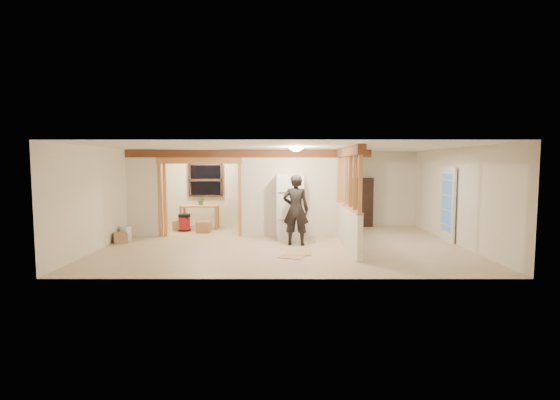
{
  "coord_description": "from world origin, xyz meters",
  "views": [
    {
      "loc": [
        -0.08,
        -10.43,
        2.06
      ],
      "look_at": [
        -0.09,
        0.4,
        1.12
      ],
      "focal_mm": 26.0,
      "sensor_mm": 36.0,
      "label": 1
    }
  ],
  "objects_px": {
    "refrigerator": "(290,207)",
    "bookshelf": "(360,202)",
    "work_table": "(200,217)",
    "shop_vac": "(184,222)",
    "woman": "(296,210)"
  },
  "relations": [
    {
      "from": "work_table",
      "to": "bookshelf",
      "type": "height_order",
      "value": "bookshelf"
    },
    {
      "from": "shop_vac",
      "to": "bookshelf",
      "type": "relative_size",
      "value": 0.33
    },
    {
      "from": "refrigerator",
      "to": "bookshelf",
      "type": "bearing_deg",
      "value": 43.25
    },
    {
      "from": "shop_vac",
      "to": "bookshelf",
      "type": "xyz_separation_m",
      "value": [
        5.67,
        0.95,
        0.55
      ]
    },
    {
      "from": "bookshelf",
      "to": "shop_vac",
      "type": "bearing_deg",
      "value": -170.48
    },
    {
      "from": "woman",
      "to": "bookshelf",
      "type": "relative_size",
      "value": 1.12
    },
    {
      "from": "work_table",
      "to": "refrigerator",
      "type": "bearing_deg",
      "value": -34.86
    },
    {
      "from": "work_table",
      "to": "shop_vac",
      "type": "xyz_separation_m",
      "value": [
        -0.4,
        -0.44,
        -0.11
      ]
    },
    {
      "from": "woman",
      "to": "shop_vac",
      "type": "height_order",
      "value": "woman"
    },
    {
      "from": "woman",
      "to": "shop_vac",
      "type": "distance_m",
      "value": 4.1
    },
    {
      "from": "shop_vac",
      "to": "bookshelf",
      "type": "bearing_deg",
      "value": 9.52
    },
    {
      "from": "shop_vac",
      "to": "woman",
      "type": "bearing_deg",
      "value": -33.22
    },
    {
      "from": "refrigerator",
      "to": "bookshelf",
      "type": "height_order",
      "value": "refrigerator"
    },
    {
      "from": "refrigerator",
      "to": "bookshelf",
      "type": "xyz_separation_m",
      "value": [
        2.41,
        2.26,
        -0.08
      ]
    },
    {
      "from": "woman",
      "to": "bookshelf",
      "type": "bearing_deg",
      "value": -116.83
    }
  ]
}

